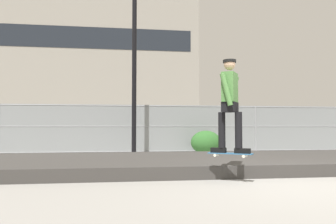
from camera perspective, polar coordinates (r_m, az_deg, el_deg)
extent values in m
plane|color=gray|center=(6.12, 20.81, -11.83)|extent=(120.00, 120.00, 0.00)
cube|color=#3D3A38|center=(8.44, 12.26, -8.46)|extent=(17.02, 3.70, 0.26)
cube|color=#2D608C|center=(6.07, 10.80, -7.10)|extent=(0.78, 0.60, 0.02)
cylinder|color=silver|center=(6.10, 13.40, -7.39)|extent=(0.06, 0.05, 0.05)
cylinder|color=silver|center=(5.93, 13.04, -7.53)|extent=(0.06, 0.05, 0.05)
cylinder|color=silver|center=(6.23, 8.67, -7.33)|extent=(0.06, 0.05, 0.05)
cylinder|color=silver|center=(6.06, 8.18, -7.47)|extent=(0.06, 0.05, 0.05)
cube|color=#99999E|center=(6.01, 13.22, -7.26)|extent=(0.12, 0.14, 0.01)
cube|color=#99999E|center=(6.14, 8.43, -7.20)|extent=(0.12, 0.14, 0.01)
cube|color=black|center=(6.02, 12.84, -6.62)|extent=(0.29, 0.24, 0.09)
cube|color=black|center=(6.13, 8.78, -6.58)|extent=(0.29, 0.24, 0.09)
cylinder|color=black|center=(6.02, 12.19, -3.09)|extent=(0.13, 0.13, 0.65)
cylinder|color=black|center=(6.09, 9.36, -3.11)|extent=(0.13, 0.13, 0.65)
cube|color=black|center=(6.06, 10.73, 0.83)|extent=(0.39, 0.42, 0.18)
cube|color=#4C7F3F|center=(6.09, 10.70, 4.21)|extent=(0.39, 0.44, 0.54)
cylinder|color=#4C7F3F|center=(6.32, 11.26, 3.42)|extent=(0.24, 0.20, 0.58)
cylinder|color=#4C7F3F|center=(5.85, 10.11, 3.90)|extent=(0.24, 0.20, 0.58)
sphere|color=tan|center=(6.16, 10.67, 8.14)|extent=(0.21, 0.21, 0.21)
cylinder|color=black|center=(6.17, 10.66, 8.67)|extent=(0.24, 0.24, 0.05)
cylinder|color=gray|center=(12.65, -5.92, -2.92)|extent=(0.06, 0.06, 1.85)
cylinder|color=gray|center=(13.72, 15.04, -2.82)|extent=(0.06, 0.06, 1.85)
cylinder|color=gray|center=(12.99, 4.97, 0.99)|extent=(24.52, 0.04, 0.04)
cylinder|color=gray|center=(12.96, 4.99, -2.51)|extent=(24.52, 0.04, 0.04)
cylinder|color=gray|center=(13.00, 5.00, -6.73)|extent=(24.52, 0.04, 0.04)
cube|color=gray|center=(12.96, 4.99, -2.91)|extent=(24.52, 0.01, 1.85)
cylinder|color=black|center=(11.63, -5.90, 7.15)|extent=(0.16, 0.16, 5.93)
cube|color=silver|center=(15.96, -8.59, -3.75)|extent=(4.52, 2.10, 0.70)
cube|color=#23282D|center=(15.95, -9.29, -1.34)|extent=(2.31, 1.75, 0.64)
cylinder|color=black|center=(16.95, -4.14, -4.88)|extent=(0.66, 0.28, 0.64)
cylinder|color=black|center=(15.26, -3.27, -5.14)|extent=(0.66, 0.28, 0.64)
cylinder|color=black|center=(16.80, -13.43, -4.84)|extent=(0.66, 0.28, 0.64)
cylinder|color=black|center=(15.09, -13.61, -5.10)|extent=(0.66, 0.28, 0.64)
cube|color=#566B4C|center=(17.18, 9.69, -3.66)|extent=(4.54, 2.19, 0.70)
cube|color=#23282D|center=(17.14, 9.02, -1.42)|extent=(2.34, 1.79, 0.64)
cylinder|color=black|center=(18.35, 13.31, -4.65)|extent=(0.66, 0.30, 0.64)
cylinder|color=black|center=(16.72, 14.92, -4.84)|extent=(0.66, 0.30, 0.64)
cylinder|color=black|center=(17.80, 4.80, -4.77)|extent=(0.66, 0.30, 0.64)
cylinder|color=black|center=(16.11, 5.60, -5.00)|extent=(0.66, 0.30, 0.64)
cube|color=gray|center=(43.96, -13.03, 8.03)|extent=(25.94, 10.09, 18.10)
cube|color=#1E232B|center=(39.52, -13.67, 12.47)|extent=(23.86, 0.04, 2.50)
ellipsoid|color=#336B2D|center=(12.13, 6.61, -5.27)|extent=(1.11, 0.91, 0.86)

